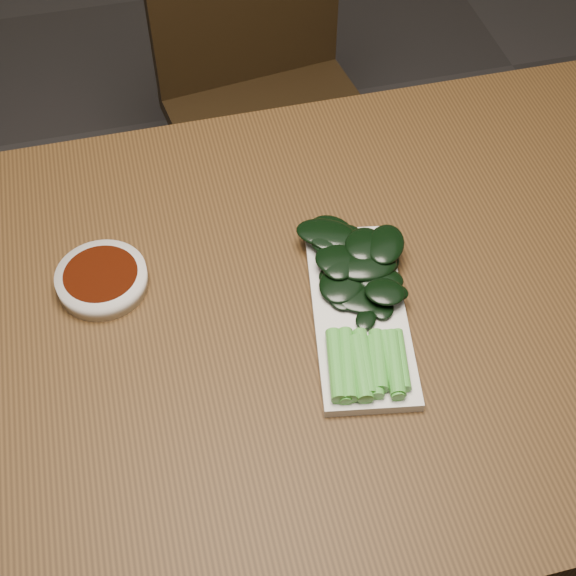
{
  "coord_description": "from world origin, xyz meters",
  "views": [
    {
      "loc": [
        -0.12,
        -0.61,
        1.58
      ],
      "look_at": [
        0.04,
        0.03,
        0.76
      ],
      "focal_mm": 50.0,
      "sensor_mm": 36.0,
      "label": 1
    }
  ],
  "objects_px": {
    "table": "(266,344)",
    "gai_lan": "(357,288)",
    "chair_far": "(267,93)",
    "sauce_bowl": "(102,279)",
    "serving_plate": "(359,314)"
  },
  "relations": [
    {
      "from": "table",
      "to": "gai_lan",
      "type": "bearing_deg",
      "value": -3.99
    },
    {
      "from": "table",
      "to": "chair_far",
      "type": "xyz_separation_m",
      "value": [
        0.17,
        0.77,
        -0.19
      ]
    },
    {
      "from": "chair_far",
      "to": "sauce_bowl",
      "type": "bearing_deg",
      "value": -126.52
    },
    {
      "from": "chair_far",
      "to": "table",
      "type": "bearing_deg",
      "value": -110.4
    },
    {
      "from": "table",
      "to": "sauce_bowl",
      "type": "height_order",
      "value": "sauce_bowl"
    },
    {
      "from": "chair_far",
      "to": "gai_lan",
      "type": "bearing_deg",
      "value": -101.58
    },
    {
      "from": "table",
      "to": "serving_plate",
      "type": "bearing_deg",
      "value": -16.55
    },
    {
      "from": "chair_far",
      "to": "gai_lan",
      "type": "xyz_separation_m",
      "value": [
        -0.05,
        -0.78,
        0.29
      ]
    },
    {
      "from": "sauce_bowl",
      "to": "gai_lan",
      "type": "height_order",
      "value": "gai_lan"
    },
    {
      "from": "sauce_bowl",
      "to": "gai_lan",
      "type": "bearing_deg",
      "value": -18.07
    },
    {
      "from": "chair_far",
      "to": "serving_plate",
      "type": "xyz_separation_m",
      "value": [
        -0.06,
        -0.81,
        0.27
      ]
    },
    {
      "from": "table",
      "to": "gai_lan",
      "type": "distance_m",
      "value": 0.16
    },
    {
      "from": "sauce_bowl",
      "to": "gai_lan",
      "type": "xyz_separation_m",
      "value": [
        0.32,
        -0.1,
        0.01
      ]
    },
    {
      "from": "chair_far",
      "to": "serving_plate",
      "type": "relative_size",
      "value": 2.93
    },
    {
      "from": "table",
      "to": "chair_far",
      "type": "height_order",
      "value": "chair_far"
    }
  ]
}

